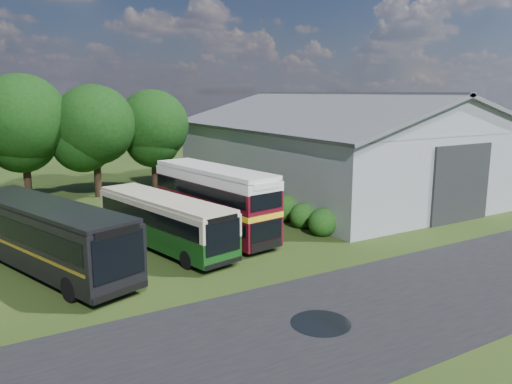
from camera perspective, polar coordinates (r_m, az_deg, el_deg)
ground at (r=21.78m, az=5.64°, el=-10.86°), size 120.00×120.00×0.00m
asphalt_road at (r=21.62m, az=17.05°, el=-11.51°), size 60.00×8.00×0.02m
puddle at (r=18.77m, az=7.39°, el=-14.70°), size 2.20×2.20×0.01m
storage_shed at (r=42.21m, az=9.45°, el=5.71°), size 18.80×24.80×8.15m
tree_mid at (r=41.25m, az=-25.16°, el=7.48°), size 6.80×6.80×9.60m
tree_right_a at (r=41.09m, az=-17.98°, el=7.29°), size 6.26×6.26×8.83m
tree_right_b at (r=43.23m, az=-11.68°, el=7.45°), size 5.98×5.98×8.45m
shrub_front at (r=29.51m, az=7.58°, el=-4.90°), size 1.70×1.70×1.70m
shrub_mid at (r=31.04m, az=5.30°, el=-4.03°), size 1.60×1.60×1.60m
shrub_back at (r=32.62m, az=3.24°, el=-3.24°), size 1.80×1.80×1.80m
bus_green_single at (r=27.01m, az=-10.47°, el=-3.28°), size 4.39×10.30×2.77m
bus_maroon_double at (r=28.81m, az=-4.80°, el=-1.13°), size 3.75×9.58×4.01m
bus_dark_single at (r=25.12m, az=-22.89°, el=-4.56°), size 6.34×11.91×3.22m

